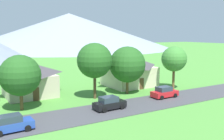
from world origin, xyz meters
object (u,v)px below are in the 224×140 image
Objects in this scene: house_leftmost at (29,79)px; parked_car_red_mid_west at (164,92)px; tree_left_of_center at (127,65)px; parked_car_blue_west_end at (11,124)px; house_right_center at (129,70)px; tree_near_right at (95,61)px; tree_far_right at (20,75)px; tree_center at (174,59)px; parked_car_black_east_end at (109,103)px.

parked_car_red_mid_west is (17.21, -12.01, -1.87)m from house_leftmost.
tree_left_of_center reaches higher than parked_car_red_mid_west.
house_leftmost is 1.87× the size of parked_car_blue_west_end.
tree_near_right reaches higher than house_right_center.
tree_far_right is 20.92m from parked_car_red_mid_west.
tree_far_right reaches higher than house_leftmost.
tree_far_right is at bearing 178.07° from tree_center.
tree_center is 17.35m from parked_car_black_east_end.
tree_near_right is 7.97m from parked_car_black_east_end.
parked_car_black_east_end is (9.68, -5.83, -3.65)m from tree_far_right.
parked_car_black_east_end is at bearing -174.26° from parked_car_red_mid_west.
tree_near_right reaches higher than parked_car_blue_west_end.
parked_car_red_mid_west is 0.99× the size of parked_car_black_east_end.
tree_center is at bearing -4.67° from tree_near_right.
parked_car_blue_west_end is at bearing -109.66° from tree_far_right.
tree_center is at bearing 12.85° from parked_car_blue_west_end.
tree_near_right is at bearing 1.85° from tree_far_right.
tree_left_of_center reaches higher than tree_far_right.
tree_center reaches higher than house_right_center.
house_leftmost is at bearing 68.64° from tree_far_right.
tree_near_right is at bearing -40.74° from house_leftmost.
house_leftmost is 1.87× the size of parked_car_black_east_end.
parked_car_black_east_end is (6.86, -13.06, -1.87)m from house_leftmost.
tree_center reaches higher than parked_car_blue_west_end.
house_leftmost is 15.67m from tree_left_of_center.
house_right_center is 8.54m from tree_center.
tree_near_right is at bearing 29.78° from parked_car_blue_west_end.
parked_car_red_mid_west is (3.15, -5.39, -3.91)m from tree_left_of_center.
parked_car_red_mid_west is (9.23, -5.14, -4.90)m from tree_near_right.
tree_center is at bearing -53.17° from house_right_center.
parked_car_red_mid_west is at bearing 5.74° from parked_car_black_east_end.
tree_far_right is (-16.88, -0.60, -0.26)m from tree_left_of_center.
parked_car_black_east_end is at bearing -100.28° from tree_near_right.
house_leftmost reaches higher than parked_car_black_east_end.
parked_car_red_mid_west is (20.03, -4.79, -3.65)m from tree_far_right.
parked_car_blue_west_end is (-2.62, -7.33, -3.65)m from tree_far_right.
house_leftmost is at bearing 117.70° from parked_car_black_east_end.
tree_near_right is 2.00× the size of parked_car_red_mid_west.
tree_near_right is at bearing -151.87° from house_right_center.
tree_near_right reaches higher than parked_car_black_east_end.
parked_car_red_mid_west is (-5.67, -3.93, -4.45)m from tree_center.
tree_left_of_center is (14.06, -6.63, 2.03)m from house_leftmost.
tree_center is 1.77× the size of parked_car_blue_west_end.
tree_center reaches higher than parked_car_red_mid_west.
parked_car_black_east_end is at bearing -133.95° from house_right_center.
tree_far_right is at bearing 166.54° from parked_car_red_mid_west.
tree_center reaches higher than tree_far_right.
house_leftmost is 7.95m from tree_far_right.
parked_car_black_east_end is (-11.11, -11.53, -2.02)m from house_right_center.
tree_left_of_center is 6.17m from tree_near_right.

